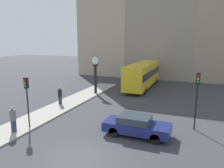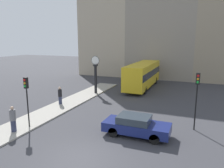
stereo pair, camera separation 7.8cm
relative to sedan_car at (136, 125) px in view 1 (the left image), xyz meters
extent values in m
plane|color=#38383D|center=(-2.01, -3.82, -0.68)|extent=(120.00, 120.00, 0.00)
cube|color=#A39E93|center=(-8.03, 4.25, -0.63)|extent=(2.54, 20.14, 0.11)
cube|color=#B7A88E|center=(-11.92, 22.68, 9.17)|extent=(8.44, 5.00, 19.71)
cube|color=gray|center=(-2.54, 22.68, 8.96)|extent=(10.32, 5.00, 19.29)
cube|color=navy|center=(0.04, 0.00, -0.10)|extent=(4.24, 1.70, 0.61)
cube|color=#2D3842|center=(-0.13, 0.00, 0.42)|extent=(2.03, 1.53, 0.45)
cylinder|color=black|center=(1.35, 0.74, -0.36)|extent=(0.65, 0.22, 0.65)
cylinder|color=black|center=(1.35, -0.74, -0.36)|extent=(0.65, 0.22, 0.65)
cylinder|color=black|center=(-1.28, 0.74, -0.36)|extent=(0.65, 0.22, 0.65)
cylinder|color=black|center=(-1.28, -0.74, -0.36)|extent=(0.65, 0.22, 0.65)
cube|color=gold|center=(-3.14, 14.10, 1.06)|extent=(2.37, 9.86, 2.77)
cube|color=#1E232D|center=(-3.14, 14.10, 1.26)|extent=(2.39, 9.66, 0.81)
cylinder|color=black|center=(-2.10, 17.16, -0.23)|extent=(0.28, 0.90, 0.90)
cylinder|color=black|center=(-4.19, 17.16, -0.23)|extent=(0.28, 0.90, 0.90)
cylinder|color=black|center=(-2.10, 11.04, -0.23)|extent=(0.28, 0.90, 0.90)
cylinder|color=black|center=(-4.19, 11.04, -0.23)|extent=(0.28, 0.90, 0.90)
cylinder|color=black|center=(-7.23, -1.66, 0.80)|extent=(0.09, 0.09, 2.75)
cube|color=black|center=(-7.23, -1.66, 2.56)|extent=(0.26, 0.20, 0.76)
cylinder|color=red|center=(-7.23, -1.78, 2.76)|extent=(0.15, 0.04, 0.15)
cylinder|color=orange|center=(-7.23, -1.78, 2.56)|extent=(0.15, 0.04, 0.15)
cylinder|color=green|center=(-7.23, -1.78, 2.35)|extent=(0.15, 0.04, 0.15)
cylinder|color=black|center=(3.46, 2.38, 0.91)|extent=(0.09, 0.09, 3.19)
cube|color=black|center=(3.46, 2.38, 2.89)|extent=(0.26, 0.20, 0.76)
cylinder|color=red|center=(3.46, 2.26, 3.10)|extent=(0.15, 0.04, 0.15)
cylinder|color=orange|center=(3.46, 2.26, 2.89)|extent=(0.15, 0.04, 0.15)
cylinder|color=green|center=(3.46, 2.26, 2.68)|extent=(0.15, 0.04, 0.15)
cylinder|color=black|center=(-7.29, 8.93, 0.96)|extent=(0.31, 0.31, 3.07)
cube|color=black|center=(-7.29, 8.93, 2.59)|extent=(0.40, 0.40, 0.18)
cylinder|color=black|center=(-7.29, 8.93, 3.13)|extent=(0.97, 0.04, 0.97)
cylinder|color=white|center=(-7.29, 8.93, 3.13)|extent=(0.90, 0.06, 0.90)
cylinder|color=#2D334C|center=(-7.61, -2.67, -0.19)|extent=(0.33, 0.33, 0.78)
cylinder|color=slate|center=(-7.61, -2.67, 0.57)|extent=(0.39, 0.39, 0.73)
sphere|color=tan|center=(-7.61, -2.67, 1.04)|extent=(0.23, 0.23, 0.23)
cylinder|color=#2D334C|center=(-8.46, 3.76, -0.21)|extent=(0.31, 0.31, 0.73)
cylinder|color=black|center=(-8.46, 3.76, 0.49)|extent=(0.37, 0.37, 0.68)
sphere|color=tan|center=(-8.46, 3.76, 0.95)|extent=(0.25, 0.25, 0.25)
camera|label=1|loc=(3.45, -12.81, 5.43)|focal=35.00mm
camera|label=2|loc=(3.52, -12.78, 5.43)|focal=35.00mm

